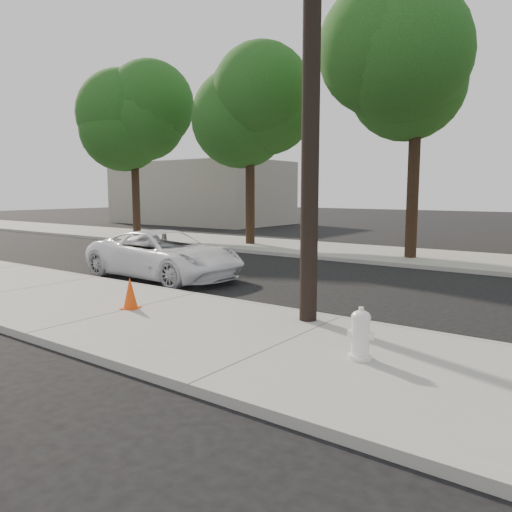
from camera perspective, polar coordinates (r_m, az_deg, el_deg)
name	(u,v)px	position (r m, az deg, el deg)	size (l,w,h in m)	color
ground	(246,286)	(14.16, -1.15, -3.45)	(120.00, 120.00, 0.00)	black
near_sidewalk	(124,313)	(11.12, -14.81, -6.34)	(90.00, 4.40, 0.15)	gray
far_sidewalk	(369,253)	(21.45, 12.76, 0.29)	(90.00, 5.00, 0.15)	gray
curb_near	(195,296)	(12.57, -6.99, -4.55)	(90.00, 0.12, 0.16)	#9E9B93
building_far	(201,193)	(42.11, -6.33, 7.16)	(14.00, 8.00, 5.00)	gray
utility_pole	(311,81)	(9.86, 6.33, 19.23)	(1.40, 0.34, 9.00)	black
tree_a	(134,121)	(29.44, -13.78, 14.76)	(4.65, 4.50, 9.00)	black
tree_b	(251,116)	(24.09, -0.53, 15.74)	(4.34, 4.20, 8.45)	black
tree_c	(422,73)	(20.15, 18.43, 19.20)	(4.96, 4.80, 9.55)	black
police_cruiser	(165,255)	(15.58, -10.40, 0.16)	(2.44, 5.29, 1.47)	white
fire_hydrant	(360,335)	(7.78, 11.86, -8.88)	(0.40, 0.36, 0.75)	white
traffic_cone	(130,293)	(11.14, -14.18, -4.15)	(0.45, 0.45, 0.69)	#E9460C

